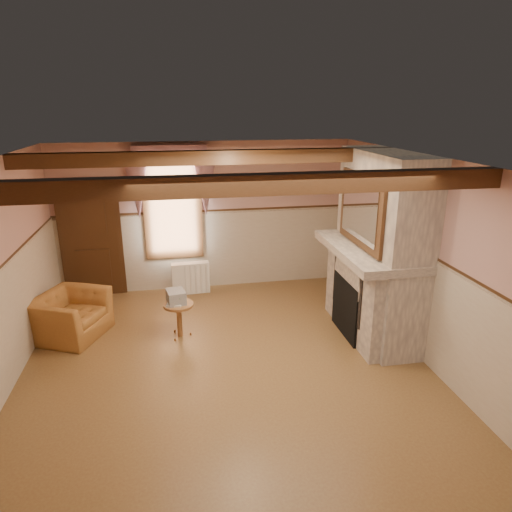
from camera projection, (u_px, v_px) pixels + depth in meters
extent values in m
cube|color=brown|center=(226.00, 366.00, 6.27)|extent=(5.50, 6.00, 0.01)
cube|color=silver|center=(222.00, 160.00, 5.38)|extent=(5.50, 6.00, 0.01)
cube|color=tan|center=(206.00, 217.00, 8.63)|extent=(5.50, 0.02, 2.80)
cube|color=tan|center=(277.00, 425.00, 3.03)|extent=(5.50, 0.02, 2.80)
cube|color=tan|center=(422.00, 258.00, 6.31)|extent=(0.02, 6.00, 2.80)
cube|color=black|center=(350.00, 307.00, 7.04)|extent=(0.20, 0.95, 0.90)
imported|color=#9E662D|center=(70.00, 316.00, 7.01)|extent=(1.26, 1.32, 0.68)
cylinder|color=brown|center=(179.00, 320.00, 7.00)|extent=(0.54, 0.54, 0.55)
cube|color=#B7AD8C|center=(176.00, 297.00, 6.92)|extent=(0.31, 0.36, 0.20)
cube|color=white|center=(191.00, 278.00, 8.63)|extent=(0.71, 0.22, 0.60)
imported|color=brown|center=(368.00, 242.00, 6.82)|extent=(0.32, 0.32, 0.08)
cube|color=#321D0D|center=(351.00, 227.00, 7.45)|extent=(0.14, 0.24, 0.20)
cylinder|color=gold|center=(360.00, 230.00, 7.10)|extent=(0.11, 0.11, 0.28)
cylinder|color=#A8141C|center=(394.00, 257.00, 6.03)|extent=(0.06, 0.06, 0.16)
cylinder|color=gold|center=(375.00, 246.00, 6.58)|extent=(0.06, 0.06, 0.12)
cube|color=gray|center=(381.00, 247.00, 6.81)|extent=(0.85, 2.00, 2.80)
cube|color=gray|center=(369.00, 250.00, 6.79)|extent=(1.05, 2.05, 0.12)
cube|color=silver|center=(361.00, 211.00, 6.56)|extent=(0.06, 1.44, 1.04)
cube|color=black|center=(91.00, 241.00, 8.32)|extent=(1.10, 0.10, 2.10)
cube|color=white|center=(173.00, 205.00, 8.41)|extent=(1.06, 0.08, 2.02)
cube|color=gray|center=(171.00, 173.00, 8.14)|extent=(1.30, 0.14, 1.40)
cube|color=black|center=(236.00, 185.00, 4.30)|extent=(5.50, 0.18, 0.20)
cube|color=black|center=(212.00, 157.00, 6.54)|extent=(5.50, 0.18, 0.20)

